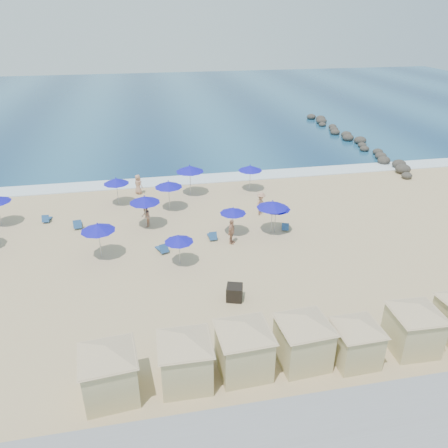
{
  "coord_description": "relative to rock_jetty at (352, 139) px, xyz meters",
  "views": [
    {
      "loc": [
        -1.28,
        -23.35,
        14.51
      ],
      "look_at": [
        3.85,
        3.0,
        1.31
      ],
      "focal_mm": 35.0,
      "sensor_mm": 36.0,
      "label": 1
    }
  ],
  "objects": [
    {
      "name": "ground",
      "position": [
        -24.01,
        -24.9,
        -0.36
      ],
      "size": [
        160.0,
        160.0,
        0.0
      ],
      "primitive_type": "plane",
      "color": "tan",
      "rests_on": "ground"
    },
    {
      "name": "ocean",
      "position": [
        -24.01,
        30.1,
        -0.33
      ],
      "size": [
        160.0,
        80.0,
        0.06
      ],
      "primitive_type": "cube",
      "color": "navy",
      "rests_on": "ground"
    },
    {
      "name": "surf_line",
      "position": [
        -24.01,
        -9.4,
        -0.32
      ],
      "size": [
        160.0,
        2.5,
        0.08
      ],
      "primitive_type": "cube",
      "color": "white",
      "rests_on": "ground"
    },
    {
      "name": "rock_jetty",
      "position": [
        0.0,
        0.0,
        0.0
      ],
      "size": [
        2.56,
        26.66,
        0.96
      ],
      "color": "#2A2623",
      "rests_on": "ground"
    },
    {
      "name": "trash_bin",
      "position": [
        -20.9,
        -28.73,
        0.07
      ],
      "size": [
        1.08,
        1.08,
        0.86
      ],
      "primitive_type": "cube",
      "rotation": [
        0.0,
        0.0,
        -0.3
      ],
      "color": "black",
      "rests_on": "ground"
    },
    {
      "name": "cabana_0",
      "position": [
        -27.34,
        -34.32,
        1.3
      ],
      "size": [
        4.6,
        4.6,
        2.9
      ],
      "color": "#CEC08D",
      "rests_on": "ground"
    },
    {
      "name": "cabana_1",
      "position": [
        -24.21,
        -34.18,
        1.28
      ],
      "size": [
        4.58,
        4.58,
        2.88
      ],
      "color": "#CEC08D",
      "rests_on": "ground"
    },
    {
      "name": "cabana_2",
      "position": [
        -21.64,
        -34.01,
        1.33
      ],
      "size": [
        4.7,
        4.7,
        2.95
      ],
      "color": "#CEC08D",
      "rests_on": "ground"
    },
    {
      "name": "cabana_3",
      "position": [
        -18.9,
        -33.99,
        1.29
      ],
      "size": [
        4.6,
        4.6,
        2.89
      ],
      "color": "#CEC08D",
      "rests_on": "ground"
    },
    {
      "name": "cabana_4",
      "position": [
        -16.54,
        -34.39,
        1.11
      ],
      "size": [
        4.1,
        4.1,
        2.57
      ],
      "color": "#CEC08D",
      "rests_on": "ground"
    },
    {
      "name": "cabana_5",
      "position": [
        -13.53,
        -34.13,
        1.25
      ],
      "size": [
        4.5,
        4.5,
        2.82
      ],
      "color": "#CEC08D",
      "rests_on": "ground"
    },
    {
      "name": "umbrella_3",
      "position": [
        -28.43,
        -22.57,
        1.81
      ],
      "size": [
        2.2,
        2.2,
        2.5
      ],
      "color": "#A5A8AD",
      "rests_on": "ground"
    },
    {
      "name": "umbrella_4",
      "position": [
        -27.53,
        -13.95,
        1.69
      ],
      "size": [
        2.07,
        2.07,
        2.36
      ],
      "color": "#A5A8AD",
      "rests_on": "ground"
    },
    {
      "name": "umbrella_5",
      "position": [
        -25.38,
        -18.65,
        1.84
      ],
      "size": [
        2.23,
        2.23,
        2.54
      ],
      "color": "#A5A8AD",
      "rests_on": "ground"
    },
    {
      "name": "umbrella_6",
      "position": [
        -23.49,
        -24.4,
        1.44
      ],
      "size": [
        1.82,
        1.82,
        2.07
      ],
      "color": "#A5A8AD",
      "rests_on": "ground"
    },
    {
      "name": "umbrella_7",
      "position": [
        -23.44,
        -15.79,
        1.8
      ],
      "size": [
        2.19,
        2.19,
        2.49
      ],
      "color": "#A5A8AD",
      "rests_on": "ground"
    },
    {
      "name": "umbrella_8",
      "position": [
        -19.34,
        -21.0,
        1.48
      ],
      "size": [
        1.87,
        1.87,
        2.12
      ],
      "color": "#A5A8AD",
      "rests_on": "ground"
    },
    {
      "name": "umbrella_9",
      "position": [
        -16.08,
        -12.98,
        1.72
      ],
      "size": [
        2.11,
        2.11,
        2.4
      ],
      "color": "#A5A8AD",
      "rests_on": "ground"
    },
    {
      "name": "umbrella_10",
      "position": [
        -16.57,
        -21.32,
        1.86
      ],
      "size": [
        2.25,
        2.25,
        2.56
      ],
      "color": "#A5A8AD",
      "rests_on": "ground"
    },
    {
      "name": "umbrella_11",
      "position": [
        -16.3,
        -21.29,
        1.7
      ],
      "size": [
        2.09,
        2.09,
        2.37
      ],
      "color": "#A5A8AD",
      "rests_on": "ground"
    },
    {
      "name": "umbrella_12",
      "position": [
        -21.39,
        -12.95,
        2.0
      ],
      "size": [
        2.39,
        2.39,
        2.72
      ],
      "color": "#A5A8AD",
      "rests_on": "ground"
    },
    {
      "name": "beach_chair_1",
      "position": [
        -32.83,
        -16.26,
        -0.14
      ],
      "size": [
        0.6,
        1.2,
        0.64
      ],
      "color": "navy",
      "rests_on": "ground"
    },
    {
      "name": "beach_chair_2",
      "position": [
        -30.4,
        -17.78,
        -0.11
      ],
      "size": [
        0.73,
        1.38,
        0.73
      ],
      "color": "navy",
      "rests_on": "ground"
    },
    {
      "name": "beach_chair_3",
      "position": [
        -24.48,
        -22.6,
        -0.12
      ],
      "size": [
        0.92,
        1.37,
        0.69
      ],
      "color": "navy",
      "rests_on": "ground"
    },
    {
      "name": "beach_chair_4",
      "position": [
        -20.91,
        -21.44,
        -0.13
      ],
      "size": [
        0.56,
        1.22,
        0.66
      ],
      "color": "navy",
      "rests_on": "ground"
    },
    {
      "name": "beach_chair_5",
      "position": [
        -15.4,
        -21.03,
        -0.15
      ],
      "size": [
        0.85,
        1.24,
        0.63
      ],
      "color": "navy",
      "rests_on": "ground"
    },
    {
      "name": "beachgoer_0",
      "position": [
        -25.4,
        -18.54,
        0.46
      ],
      "size": [
        0.69,
        0.85,
        1.64
      ],
      "primitive_type": "imported",
      "rotation": [
        0.0,
        0.0,
        4.62
      ],
      "color": "tan",
      "rests_on": "ground"
    },
    {
      "name": "beachgoer_1",
      "position": [
        -19.73,
        -22.34,
        0.54
      ],
      "size": [
        0.93,
        1.12,
        1.8
      ],
      "primitive_type": "imported",
      "rotation": [
        0.0,
        0.0,
        1.02
      ],
      "color": "tan",
      "rests_on": "ground"
    },
    {
      "name": "beachgoer_2",
      "position": [
        -16.48,
        -18.09,
        0.55
      ],
      "size": [
        1.28,
        1.33,
        1.82
      ],
      "primitive_type": "imported",
      "rotation": [
        0.0,
        0.0,
        0.85
      ],
      "color": "tan",
      "rests_on": "ground"
    },
    {
      "name": "beachgoer_3",
      "position": [
        -25.83,
        -11.9,
        0.51
      ],
      "size": [
        0.98,
        1.0,
        1.74
      ],
      "primitive_type": "imported",
      "rotation": [
        0.0,
        0.0,
        2.31
      ],
      "color": "tan",
      "rests_on": "ground"
    }
  ]
}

